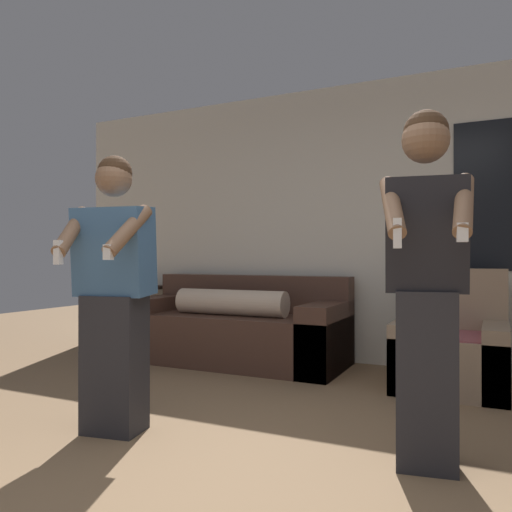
# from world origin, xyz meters

# --- Properties ---
(wall_back) EXTENTS (6.81, 0.07, 2.70)m
(wall_back) POSITION_xyz_m (0.02, 3.11, 1.35)
(wall_back) COLOR beige
(wall_back) RESTS_ON ground_plane
(couch) EXTENTS (2.07, 0.89, 0.83)m
(couch) POSITION_xyz_m (-1.16, 2.62, 0.32)
(couch) COLOR #472D23
(couch) RESTS_ON ground_plane
(armchair) EXTENTS (0.81, 0.83, 0.92)m
(armchair) POSITION_xyz_m (0.77, 2.50, 0.30)
(armchair) COLOR #937A60
(armchair) RESTS_ON ground_plane
(side_table) EXTENTS (0.43, 0.43, 0.85)m
(side_table) POSITION_xyz_m (-2.48, 2.84, 0.57)
(side_table) COLOR #332319
(side_table) RESTS_ON ground_plane
(person_left) EXTENTS (0.49, 0.52, 1.61)m
(person_left) POSITION_xyz_m (-0.91, 0.59, 0.80)
(person_left) COLOR #28282D
(person_left) RESTS_ON ground_plane
(person_right) EXTENTS (0.44, 0.52, 1.72)m
(person_right) POSITION_xyz_m (0.78, 0.85, 0.90)
(person_right) COLOR #28282D
(person_right) RESTS_ON ground_plane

